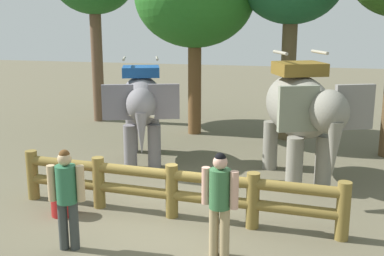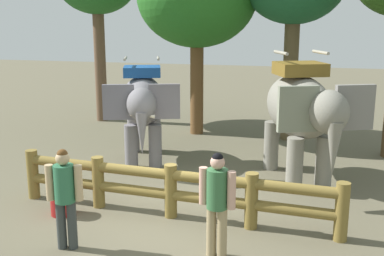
% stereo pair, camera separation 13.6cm
% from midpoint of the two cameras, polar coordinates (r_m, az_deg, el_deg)
% --- Properties ---
extents(ground_plane, '(60.00, 60.00, 0.00)m').
position_cam_midpoint_polar(ground_plane, '(9.52, -1.96, -10.29)').
color(ground_plane, brown).
extents(log_fence, '(6.49, 0.71, 1.05)m').
position_cam_midpoint_polar(log_fence, '(9.23, -2.13, -7.02)').
color(log_fence, olive).
rests_on(log_fence, ground).
extents(elephant_near_left, '(2.27, 3.28, 2.75)m').
position_cam_midpoint_polar(elephant_near_left, '(12.64, -5.56, 2.83)').
color(elephant_near_left, slate).
rests_on(elephant_near_left, ground).
extents(elephant_center, '(2.65, 3.59, 3.03)m').
position_cam_midpoint_polar(elephant_center, '(11.19, 13.23, 2.03)').
color(elephant_center, gray).
rests_on(elephant_center, ground).
extents(tourist_woman_in_black, '(0.60, 0.40, 1.73)m').
position_cam_midpoint_polar(tourist_woman_in_black, '(7.62, 3.51, -8.25)').
color(tourist_woman_in_black, tan).
rests_on(tourist_woman_in_black, ground).
extents(tourist_man_in_blue, '(0.60, 0.39, 1.71)m').
position_cam_midpoint_polar(tourist_man_in_blue, '(8.13, -14.41, -7.37)').
color(tourist_man_in_blue, '#343A39').
rests_on(tourist_man_in_blue, ground).
extents(feed_bucket, '(0.45, 0.45, 0.49)m').
position_cam_midpoint_polar(feed_bucket, '(9.78, -14.74, -8.54)').
color(feed_bucket, maroon).
rests_on(feed_bucket, ground).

